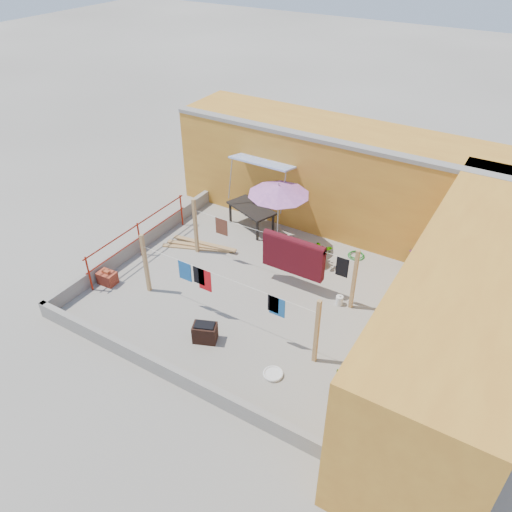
# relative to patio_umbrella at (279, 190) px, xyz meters

# --- Properties ---
(ground) EXTENTS (80.00, 80.00, 0.00)m
(ground) POSITION_rel_patio_umbrella_xyz_m (0.54, -2.28, -1.96)
(ground) COLOR #9E998E
(ground) RESTS_ON ground
(wall_back) EXTENTS (11.00, 3.27, 3.21)m
(wall_back) POSITION_rel_patio_umbrella_xyz_m (1.04, 2.41, -0.35)
(wall_back) COLOR gold
(wall_back) RESTS_ON ground
(wall_right) EXTENTS (2.40, 9.00, 3.20)m
(wall_right) POSITION_rel_patio_umbrella_xyz_m (5.74, -2.28, -0.36)
(wall_right) COLOR gold
(wall_right) RESTS_ON ground
(parapet_front) EXTENTS (8.30, 0.16, 0.44)m
(parapet_front) POSITION_rel_patio_umbrella_xyz_m (0.54, -5.86, -1.74)
(parapet_front) COLOR gray
(parapet_front) RESTS_ON ground
(parapet_left) EXTENTS (0.16, 7.30, 0.44)m
(parapet_left) POSITION_rel_patio_umbrella_xyz_m (-3.54, -2.28, -1.74)
(parapet_left) COLOR gray
(parapet_left) RESTS_ON ground
(red_railing) EXTENTS (0.05, 4.20, 1.10)m
(red_railing) POSITION_rel_patio_umbrella_xyz_m (-3.31, -2.48, -1.24)
(red_railing) COLOR maroon
(red_railing) RESTS_ON ground
(clothesline_rig) EXTENTS (5.09, 2.35, 1.80)m
(clothesline_rig) POSITION_rel_patio_umbrella_xyz_m (1.16, -1.71, -0.96)
(clothesline_rig) COLOR tan
(clothesline_rig) RESTS_ON ground
(patio_umbrella) EXTENTS (2.40, 2.40, 2.18)m
(patio_umbrella) POSITION_rel_patio_umbrella_xyz_m (0.00, 0.00, 0.00)
(patio_umbrella) COLOR gray
(patio_umbrella) RESTS_ON ground
(outdoor_table) EXTENTS (1.80, 1.32, 0.76)m
(outdoor_table) POSITION_rel_patio_umbrella_xyz_m (-1.28, 0.55, -1.27)
(outdoor_table) COLOR black
(outdoor_table) RESTS_ON ground
(brick_stack) EXTENTS (0.52, 0.39, 0.43)m
(brick_stack) POSITION_rel_patio_umbrella_xyz_m (-3.16, -4.04, -1.77)
(brick_stack) COLOR #B13C29
(brick_stack) RESTS_ON ground
(lumber_pile) EXTENTS (2.23, 0.96, 0.14)m
(lumber_pile) POSITION_rel_patio_umbrella_xyz_m (-2.00, -1.28, -1.89)
(lumber_pile) COLOR tan
(lumber_pile) RESTS_ON ground
(brazier) EXTENTS (0.67, 0.57, 0.51)m
(brazier) POSITION_rel_patio_umbrella_xyz_m (0.49, -4.45, -1.71)
(brazier) COLOR black
(brazier) RESTS_ON ground
(white_basin) EXTENTS (0.47, 0.47, 0.08)m
(white_basin) POSITION_rel_patio_umbrella_xyz_m (2.45, -4.57, -1.91)
(white_basin) COLOR silver
(white_basin) RESTS_ON ground
(water_jug_a) EXTENTS (0.23, 0.23, 0.36)m
(water_jug_a) POSITION_rel_patio_umbrella_xyz_m (4.24, -1.35, -1.80)
(water_jug_a) COLOR silver
(water_jug_a) RESTS_ON ground
(water_jug_b) EXTENTS (0.20, 0.20, 0.31)m
(water_jug_b) POSITION_rel_patio_umbrella_xyz_m (2.74, -1.54, -1.82)
(water_jug_b) COLOR silver
(water_jug_b) RESTS_ON ground
(green_hose) EXTENTS (0.51, 0.51, 0.07)m
(green_hose) POSITION_rel_patio_umbrella_xyz_m (2.30, 0.78, -1.92)
(green_hose) COLOR #186C26
(green_hose) RESTS_ON ground
(plant_back_a) EXTENTS (0.95, 0.92, 0.81)m
(plant_back_a) POSITION_rel_patio_umbrella_xyz_m (1.50, -0.19, -1.55)
(plant_back_a) COLOR #175117
(plant_back_a) RESTS_ON ground
(plant_back_b) EXTENTS (0.41, 0.41, 0.68)m
(plant_back_b) POSITION_rel_patio_umbrella_xyz_m (3.91, 0.92, -1.62)
(plant_back_b) COLOR #175117
(plant_back_b) RESTS_ON ground
(plant_right_a) EXTENTS (0.49, 0.42, 0.79)m
(plant_right_a) POSITION_rel_patio_umbrella_xyz_m (4.24, -1.38, -1.56)
(plant_right_a) COLOR #175117
(plant_right_a) RESTS_ON ground
(plant_right_b) EXTENTS (0.55, 0.56, 0.79)m
(plant_right_b) POSITION_rel_patio_umbrella_xyz_m (4.11, -1.69, -1.56)
(plant_right_b) COLOR #175117
(plant_right_b) RESTS_ON ground
(plant_right_c) EXTENTS (0.55, 0.61, 0.60)m
(plant_right_c) POSITION_rel_patio_umbrella_xyz_m (4.02, -4.20, -1.65)
(plant_right_c) COLOR #175117
(plant_right_c) RESTS_ON ground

